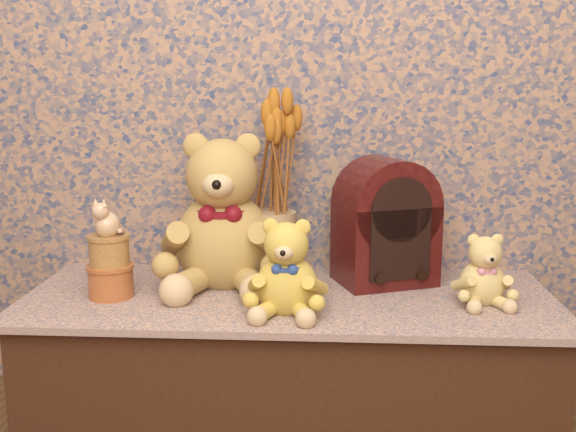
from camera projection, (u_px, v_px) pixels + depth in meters
The scene contains 10 objects.
display_shelf at pixel (289, 362), 1.96m from camera, with size 1.51×0.60×0.42m, color navy.
teddy_large at pixel (223, 204), 1.97m from camera, with size 0.39×0.46×0.49m, color #AF8A44, non-canonical shape.
teddy_medium at pixel (287, 262), 1.75m from camera, with size 0.21×0.26×0.27m, color gold, non-canonical shape.
teddy_small at pixel (483, 266), 1.82m from camera, with size 0.17×0.20×0.21m, color #DDBF69, non-canonical shape.
cathedral_radio at pixel (385, 221), 1.99m from camera, with size 0.28×0.20×0.38m, color #36090A, non-canonical shape.
ceramic_vase at pixel (275, 246), 2.03m from camera, with size 0.13×0.13×0.21m, color tan.
dried_stalks at pixel (275, 149), 1.97m from camera, with size 0.20×0.20×0.38m, color #B0631C, non-canonical shape.
biscuit_tin_lower at pixel (111, 281), 1.88m from camera, with size 0.12×0.12×0.09m, color #CC8C3C.
biscuit_tin_upper at pixel (109, 251), 1.87m from camera, with size 0.11×0.11×0.09m, color #D0B55B.
cat_figurine at pixel (107, 217), 1.85m from camera, with size 0.08×0.09×0.11m, color silver, non-canonical shape.
Camera 1 is at (0.10, -0.62, 1.02)m, focal length 41.59 mm.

